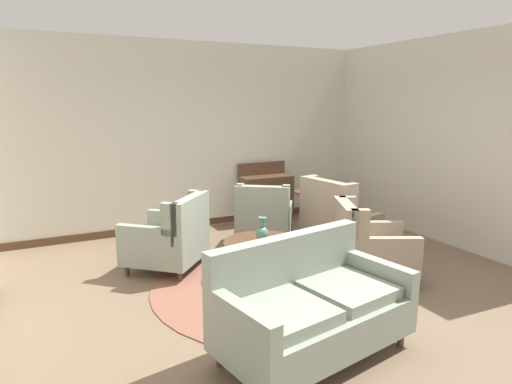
% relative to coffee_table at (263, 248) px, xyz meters
% --- Properties ---
extents(ground, '(8.76, 8.76, 0.00)m').
position_rel_coffee_table_xyz_m(ground, '(0.06, -0.56, -0.39)').
color(ground, brown).
extents(wall_back, '(6.24, 0.08, 3.04)m').
position_rel_coffee_table_xyz_m(wall_back, '(0.06, 2.57, 1.13)').
color(wall_back, beige).
rests_on(wall_back, ground).
extents(wall_right, '(0.08, 4.38, 3.04)m').
position_rel_coffee_table_xyz_m(wall_right, '(3.10, 0.38, 1.13)').
color(wall_right, beige).
rests_on(wall_right, ground).
extents(baseboard_back, '(6.08, 0.03, 0.12)m').
position_rel_coffee_table_xyz_m(baseboard_back, '(0.06, 2.51, -0.33)').
color(baseboard_back, '#4C3323').
rests_on(baseboard_back, ground).
extents(area_rug, '(2.92, 2.92, 0.01)m').
position_rel_coffee_table_xyz_m(area_rug, '(0.06, -0.26, -0.38)').
color(area_rug, brown).
rests_on(area_rug, ground).
extents(coffee_table, '(0.94, 0.94, 0.46)m').
position_rel_coffee_table_xyz_m(coffee_table, '(0.00, 0.00, 0.00)').
color(coffee_table, '#4C3323').
rests_on(coffee_table, ground).
extents(porcelain_vase, '(0.15, 0.15, 0.32)m').
position_rel_coffee_table_xyz_m(porcelain_vase, '(-0.04, -0.06, 0.21)').
color(porcelain_vase, '#4C7A66').
rests_on(porcelain_vase, coffee_table).
extents(settee, '(1.74, 1.13, 0.96)m').
position_rel_coffee_table_xyz_m(settee, '(-0.39, -1.61, 0.02)').
color(settee, gray).
rests_on(settee, ground).
extents(armchair_foreground_right, '(1.10, 1.06, 0.95)m').
position_rel_coffee_table_xyz_m(armchair_foreground_right, '(1.07, -0.59, 0.03)').
color(armchair_foreground_right, gray).
rests_on(armchair_foreground_right, ground).
extents(armchair_near_sideboard, '(1.21, 1.21, 0.96)m').
position_rel_coffee_table_xyz_m(armchair_near_sideboard, '(-0.91, 0.78, 0.03)').
color(armchair_near_sideboard, gray).
rests_on(armchair_near_sideboard, ground).
extents(armchair_beside_settee, '(0.90, 0.95, 1.07)m').
position_rel_coffee_table_xyz_m(armchair_beside_settee, '(1.30, 0.33, 0.06)').
color(armchair_beside_settee, gray).
rests_on(armchair_beside_settee, ground).
extents(armchair_near_window, '(1.07, 1.09, 0.96)m').
position_rel_coffee_table_xyz_m(armchair_near_window, '(0.54, 1.02, 0.03)').
color(armchair_near_window, gray).
rests_on(armchair_near_window, ground).
extents(side_table, '(0.47, 0.47, 0.74)m').
position_rel_coffee_table_xyz_m(side_table, '(1.40, 1.16, 0.05)').
color(side_table, '#4C3323').
rests_on(side_table, ground).
extents(sideboard, '(0.91, 0.38, 1.04)m').
position_rel_coffee_table_xyz_m(sideboard, '(1.22, 2.27, 0.08)').
color(sideboard, '#4C3323').
rests_on(sideboard, ground).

